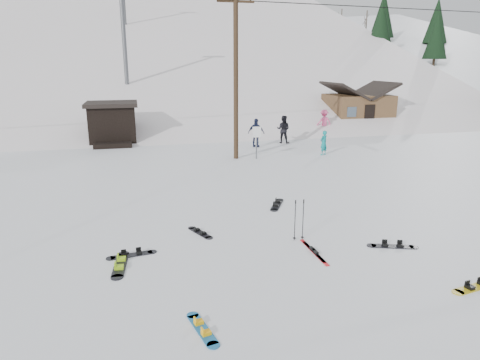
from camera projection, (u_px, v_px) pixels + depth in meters
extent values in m
plane|color=white|center=(285.00, 276.00, 10.96)|extent=(200.00, 200.00, 0.00)
cube|color=white|center=(163.00, 179.00, 65.67)|extent=(60.00, 85.24, 65.97)
cube|color=white|center=(401.00, 167.00, 69.39)|extent=(45.66, 93.98, 54.59)
cylinder|color=#3A2819|center=(236.00, 78.00, 23.34)|extent=(0.26, 0.26, 9.00)
cube|color=#3A2819|center=(236.00, 1.00, 22.31)|extent=(2.00, 0.12, 0.12)
cylinder|color=#595B60|center=(257.00, 143.00, 24.17)|extent=(0.07, 0.07, 1.80)
cube|color=white|center=(257.00, 132.00, 23.96)|extent=(0.50, 0.04, 0.60)
cube|color=black|center=(113.00, 124.00, 29.16)|extent=(3.00, 3.00, 2.50)
cube|color=black|center=(111.00, 104.00, 28.80)|extent=(3.40, 3.40, 0.25)
cube|color=black|center=(113.00, 145.00, 27.77)|extent=(2.40, 1.20, 0.30)
cylinder|color=#595B60|center=(124.00, 39.00, 36.24)|extent=(0.36, 0.36, 8.00)
cube|color=brown|center=(357.00, 111.00, 36.51)|extent=(5.00, 4.00, 2.70)
cube|color=black|center=(344.00, 91.00, 35.75)|extent=(2.69, 4.40, 1.43)
cube|color=black|center=(373.00, 90.00, 36.37)|extent=(2.69, 4.40, 1.43)
cube|color=black|center=(369.00, 116.00, 34.69)|extent=(0.90, 0.06, 1.90)
cube|color=#1966A3|center=(202.00, 329.00, 8.76)|extent=(0.51, 1.17, 0.02)
cylinder|color=#1966A3|center=(193.00, 315.00, 9.25)|extent=(0.26, 0.26, 0.02)
cylinder|color=#1966A3|center=(213.00, 345.00, 8.27)|extent=(0.26, 0.26, 0.02)
cube|color=#F4AA0C|center=(199.00, 322.00, 8.92)|extent=(0.21, 0.18, 0.07)
cube|color=#F4AA0C|center=(206.00, 333.00, 8.57)|extent=(0.21, 0.18, 0.07)
cube|color=red|center=(315.00, 253.00, 12.27)|extent=(0.14, 1.65, 0.02)
cube|color=black|center=(315.00, 252.00, 12.26)|extent=(0.09, 0.30, 0.07)
cube|color=red|center=(313.00, 251.00, 12.43)|extent=(0.14, 1.65, 0.02)
cube|color=black|center=(313.00, 249.00, 12.42)|extent=(0.09, 0.30, 0.07)
cylinder|color=black|center=(295.00, 221.00, 13.06)|extent=(0.03, 0.03, 1.26)
cylinder|color=black|center=(294.00, 238.00, 13.21)|extent=(0.09, 0.09, 0.01)
cylinder|color=black|center=(296.00, 202.00, 12.90)|extent=(0.04, 0.04, 0.12)
cylinder|color=black|center=(303.00, 220.00, 13.12)|extent=(0.03, 0.03, 1.26)
cylinder|color=black|center=(302.00, 237.00, 13.27)|extent=(0.09, 0.09, 0.01)
cylinder|color=black|center=(304.00, 201.00, 12.96)|extent=(0.04, 0.04, 0.12)
cube|color=black|center=(132.00, 255.00, 12.15)|extent=(1.18, 0.43, 0.02)
cylinder|color=black|center=(152.00, 252.00, 12.36)|extent=(0.27, 0.27, 0.02)
cylinder|color=black|center=(111.00, 258.00, 11.95)|extent=(0.27, 0.27, 0.02)
cube|color=black|center=(139.00, 252.00, 12.22)|extent=(0.17, 0.21, 0.08)
cube|color=black|center=(124.00, 255.00, 12.07)|extent=(0.17, 0.21, 0.08)
cube|color=black|center=(200.00, 233.00, 13.75)|extent=(0.65, 1.06, 0.02)
cylinder|color=black|center=(192.00, 228.00, 14.15)|extent=(0.24, 0.24, 0.02)
cylinder|color=black|center=(209.00, 238.00, 13.35)|extent=(0.24, 0.24, 0.02)
cube|color=black|center=(197.00, 230.00, 13.88)|extent=(0.21, 0.19, 0.07)
cube|color=black|center=(203.00, 233.00, 13.59)|extent=(0.21, 0.19, 0.07)
cube|color=black|center=(120.00, 265.00, 11.55)|extent=(0.46, 1.42, 0.03)
cylinder|color=black|center=(124.00, 254.00, 12.22)|extent=(0.32, 0.32, 0.03)
cylinder|color=black|center=(117.00, 277.00, 10.89)|extent=(0.32, 0.32, 0.03)
cube|color=#8FC517|center=(121.00, 259.00, 11.78)|extent=(0.25, 0.19, 0.09)
cube|color=#8FC517|center=(119.00, 267.00, 11.30)|extent=(0.25, 0.19, 0.09)
cube|color=black|center=(392.00, 246.00, 12.72)|extent=(1.24, 0.67, 0.03)
cylinder|color=black|center=(414.00, 247.00, 12.67)|extent=(0.28, 0.28, 0.03)
cylinder|color=black|center=(371.00, 246.00, 12.78)|extent=(0.28, 0.28, 0.03)
cube|color=black|center=(400.00, 245.00, 12.69)|extent=(0.21, 0.24, 0.08)
cube|color=black|center=(385.00, 244.00, 12.73)|extent=(0.21, 0.24, 0.08)
cube|color=gold|center=(476.00, 287.00, 10.42)|extent=(1.25, 0.49, 0.03)
cylinder|color=gold|center=(458.00, 292.00, 10.18)|extent=(0.28, 0.28, 0.03)
cube|color=black|center=(470.00, 287.00, 10.32)|extent=(0.18, 0.22, 0.08)
cube|color=black|center=(277.00, 205.00, 16.45)|extent=(0.87, 1.27, 0.03)
cylinder|color=black|center=(280.00, 200.00, 17.05)|extent=(0.29, 0.29, 0.03)
cylinder|color=black|center=(274.00, 210.00, 15.86)|extent=(0.29, 0.29, 0.03)
cube|color=black|center=(278.00, 202.00, 16.65)|extent=(0.26, 0.24, 0.08)
cube|color=black|center=(276.00, 205.00, 16.22)|extent=(0.26, 0.24, 0.08)
imported|color=#0D8083|center=(324.00, 143.00, 25.30)|extent=(0.63, 0.54, 1.45)
imported|color=black|center=(283.00, 129.00, 29.00)|extent=(1.15, 1.09, 1.87)
imported|color=#EB538C|center=(324.00, 122.00, 32.94)|extent=(1.21, 0.73, 1.84)
imported|color=#171C39|center=(256.00, 133.00, 27.59)|extent=(1.16, 0.95, 1.85)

